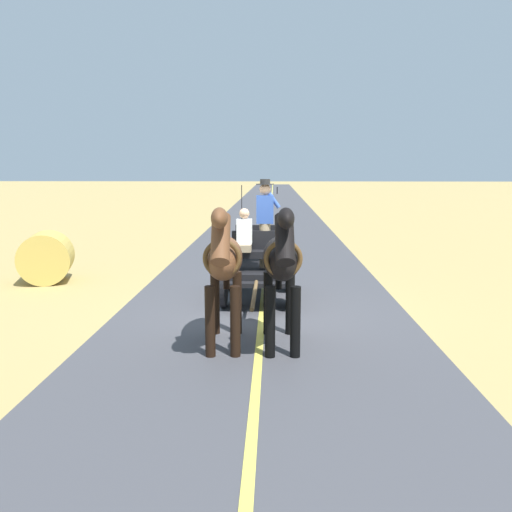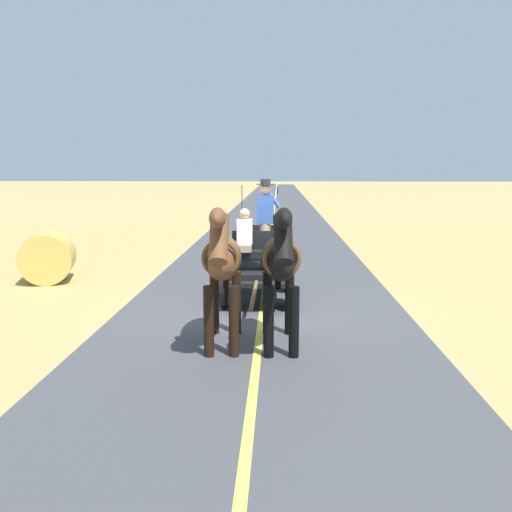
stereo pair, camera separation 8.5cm
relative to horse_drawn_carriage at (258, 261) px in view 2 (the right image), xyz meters
The scene contains 7 objects.
ground_plane 1.23m from the horse_drawn_carriage, 96.99° to the left, with size 200.00×200.00×0.00m, color tan.
road_surface 1.22m from the horse_drawn_carriage, 96.99° to the left, with size 5.51×160.00×0.01m, color #424247.
road_centre_stripe 1.22m from the horse_drawn_carriage, 96.99° to the left, with size 0.12×160.00×0.00m, color #DBCC4C.
horse_drawn_carriage is the anchor object (origin of this frame).
horse_near_side 3.10m from the horse_drawn_carriage, 98.34° to the left, with size 0.62×2.13×2.21m.
horse_off_side 3.10m from the horse_drawn_carriage, 82.01° to the left, with size 0.63×2.13×2.21m.
hay_bale 5.35m from the horse_drawn_carriage, 16.56° to the right, with size 1.20×1.20×1.10m, color gold.
Camera 2 is at (-0.30, 9.94, 2.72)m, focal length 37.32 mm.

